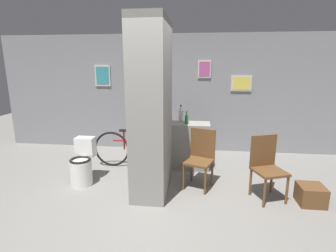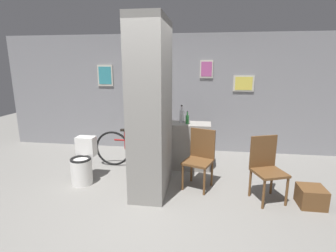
{
  "view_description": "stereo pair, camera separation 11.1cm",
  "coord_description": "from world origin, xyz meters",
  "px_view_note": "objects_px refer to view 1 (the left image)",
  "views": [
    {
      "loc": [
        0.59,
        -3.27,
        1.96
      ],
      "look_at": [
        0.1,
        0.94,
        0.95
      ],
      "focal_mm": 28.0,
      "sensor_mm": 36.0,
      "label": 1
    },
    {
      "loc": [
        0.7,
        -3.26,
        1.96
      ],
      "look_at": [
        0.1,
        0.94,
        0.95
      ],
      "focal_mm": 28.0,
      "sensor_mm": 36.0,
      "label": 2
    }
  ],
  "objects_px": {
    "chair_near_pillar": "(200,156)",
    "bottle_tall": "(181,116)",
    "toilet": "(82,165)",
    "bicycle": "(137,149)",
    "chair_by_doorway": "(267,165)"
  },
  "relations": [
    {
      "from": "chair_by_doorway",
      "to": "bottle_tall",
      "type": "distance_m",
      "value": 1.81
    },
    {
      "from": "toilet",
      "to": "chair_near_pillar",
      "type": "bearing_deg",
      "value": 4.1
    },
    {
      "from": "chair_near_pillar",
      "to": "chair_by_doorway",
      "type": "relative_size",
      "value": 1.0
    },
    {
      "from": "chair_near_pillar",
      "to": "bottle_tall",
      "type": "relative_size",
      "value": 2.8
    },
    {
      "from": "chair_near_pillar",
      "to": "bottle_tall",
      "type": "bearing_deg",
      "value": 133.95
    },
    {
      "from": "chair_near_pillar",
      "to": "bicycle",
      "type": "distance_m",
      "value": 1.37
    },
    {
      "from": "toilet",
      "to": "chair_near_pillar",
      "type": "xyz_separation_m",
      "value": [
        1.94,
        0.14,
        0.19
      ]
    },
    {
      "from": "chair_near_pillar",
      "to": "bicycle",
      "type": "relative_size",
      "value": 0.55
    },
    {
      "from": "chair_by_doorway",
      "to": "toilet",
      "type": "bearing_deg",
      "value": 156.75
    },
    {
      "from": "bicycle",
      "to": "bottle_tall",
      "type": "bearing_deg",
      "value": 11.52
    },
    {
      "from": "toilet",
      "to": "bottle_tall",
      "type": "distance_m",
      "value": 1.96
    },
    {
      "from": "bottle_tall",
      "to": "chair_near_pillar",
      "type": "bearing_deg",
      "value": -65.52
    },
    {
      "from": "chair_by_doorway",
      "to": "bottle_tall",
      "type": "bearing_deg",
      "value": 120.18
    },
    {
      "from": "chair_near_pillar",
      "to": "chair_by_doorway",
      "type": "bearing_deg",
      "value": 3.72
    },
    {
      "from": "toilet",
      "to": "bicycle",
      "type": "height_order",
      "value": "toilet"
    }
  ]
}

